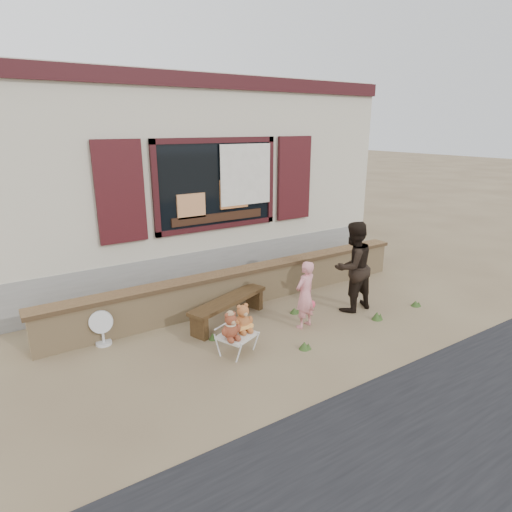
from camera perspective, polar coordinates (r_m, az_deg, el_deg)
ground at (r=7.10m, az=2.64°, el=-8.95°), size 80.00×80.00×0.00m
shopfront at (r=10.43m, az=-11.80°, el=10.57°), size 8.04×5.13×4.00m
brick_wall at (r=7.73m, az=-1.60°, el=-3.94°), size 7.10×0.36×0.67m
bench at (r=7.04m, az=-3.66°, el=-6.53°), size 1.61×0.88×0.41m
folding_chair at (r=6.12m, az=-2.57°, el=-10.63°), size 0.60×0.57×0.29m
teddy_bear_left at (r=5.92m, az=-3.43°, el=-9.20°), size 0.37×0.34×0.40m
teddy_bear_right at (r=6.12m, az=-1.80°, el=-8.16°), size 0.39×0.37×0.42m
child at (r=6.81m, az=6.55°, el=-5.15°), size 0.45×0.35×1.10m
adult at (r=7.50m, az=12.76°, el=-1.40°), size 0.78×0.61×1.58m
fan_left at (r=6.73m, az=-19.83°, el=-8.94°), size 0.35×0.23×0.55m
fan_right at (r=9.18m, az=13.31°, el=-1.52°), size 0.32×0.22×0.51m
grass_tufts at (r=7.15m, az=9.81°, el=-8.49°), size 3.77×1.24×0.14m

